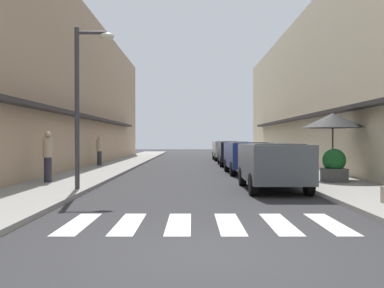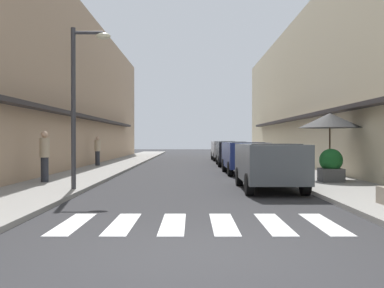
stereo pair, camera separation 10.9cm
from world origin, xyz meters
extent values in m
plane|color=#2B2B2D|center=(0.00, 17.47, 0.00)|extent=(96.08, 96.08, 0.00)
cube|color=gray|center=(-4.71, 17.47, 0.06)|extent=(2.71, 61.14, 0.12)
cube|color=gray|center=(4.71, 17.47, 0.06)|extent=(2.71, 61.14, 0.12)
cube|color=tan|center=(-8.57, 18.65, 4.50)|extent=(5.00, 41.30, 9.00)
cube|color=#332D2D|center=(-5.82, 18.65, 2.80)|extent=(0.50, 28.91, 0.16)
cube|color=beige|center=(8.57, 18.65, 4.44)|extent=(5.00, 41.30, 8.89)
cube|color=#332D2D|center=(5.82, 18.65, 2.80)|extent=(0.50, 28.91, 0.16)
cube|color=silver|center=(-2.38, 2.22, 0.01)|extent=(0.45, 2.20, 0.01)
cube|color=silver|center=(-1.43, 2.22, 0.01)|extent=(0.45, 2.20, 0.01)
cube|color=silver|center=(-0.48, 2.22, 0.01)|extent=(0.45, 2.20, 0.01)
cube|color=silver|center=(0.47, 2.22, 0.01)|extent=(0.45, 2.20, 0.01)
cube|color=silver|center=(1.42, 2.22, 0.01)|extent=(0.45, 2.20, 0.01)
cube|color=silver|center=(2.38, 2.22, 0.01)|extent=(0.45, 2.20, 0.01)
cube|color=#4C5156|center=(2.31, 7.78, 0.89)|extent=(1.76, 4.07, 1.13)
cube|color=black|center=(2.31, 7.58, 1.19)|extent=(1.47, 2.28, 0.56)
cylinder|color=black|center=(1.52, 9.12, 0.32)|extent=(0.22, 0.64, 0.64)
cylinder|color=black|center=(3.11, 9.12, 0.32)|extent=(0.22, 0.64, 0.64)
cylinder|color=black|center=(1.51, 6.44, 0.32)|extent=(0.22, 0.64, 0.64)
cylinder|color=black|center=(3.10, 6.44, 0.32)|extent=(0.22, 0.64, 0.64)
cube|color=navy|center=(2.31, 14.36, 0.89)|extent=(1.83, 4.05, 1.13)
cube|color=black|center=(2.31, 14.16, 1.19)|extent=(1.52, 2.28, 0.56)
cylinder|color=black|center=(1.49, 15.67, 0.32)|extent=(0.23, 0.64, 0.64)
cylinder|color=black|center=(3.08, 15.70, 0.32)|extent=(0.23, 0.64, 0.64)
cylinder|color=black|center=(1.54, 13.02, 0.32)|extent=(0.23, 0.64, 0.64)
cylinder|color=black|center=(3.13, 13.05, 0.32)|extent=(0.23, 0.64, 0.64)
cube|color=black|center=(2.31, 20.78, 0.89)|extent=(1.81, 4.37, 1.13)
cube|color=black|center=(2.31, 20.57, 1.19)|extent=(1.50, 2.46, 0.56)
cylinder|color=black|center=(1.53, 22.23, 0.32)|extent=(0.23, 0.64, 0.64)
cylinder|color=black|center=(3.12, 22.21, 0.32)|extent=(0.23, 0.64, 0.64)
cylinder|color=black|center=(1.49, 19.36, 0.32)|extent=(0.23, 0.64, 0.64)
cylinder|color=black|center=(3.08, 19.34, 0.32)|extent=(0.23, 0.64, 0.64)
cube|color=silver|center=(2.31, 27.39, 0.89)|extent=(1.80, 3.98, 1.13)
cube|color=black|center=(2.31, 27.19, 1.19)|extent=(1.50, 2.23, 0.56)
cylinder|color=black|center=(1.50, 28.68, 0.32)|extent=(0.23, 0.64, 0.64)
cylinder|color=black|center=(3.09, 28.70, 0.32)|extent=(0.23, 0.64, 0.64)
cylinder|color=black|center=(1.53, 26.07, 0.32)|extent=(0.23, 0.64, 0.64)
cylinder|color=black|center=(3.12, 26.09, 0.32)|extent=(0.23, 0.64, 0.64)
cylinder|color=#38383D|center=(-3.67, 7.10, 2.53)|extent=(0.14, 0.14, 4.82)
cylinder|color=#38383D|center=(-3.22, 7.10, 4.79)|extent=(0.90, 0.10, 0.10)
ellipsoid|color=beige|center=(-2.77, 7.10, 4.69)|extent=(0.44, 0.28, 0.20)
cylinder|color=#262626|center=(5.02, 10.35, 0.15)|extent=(0.48, 0.48, 0.06)
cylinder|color=#4C3823|center=(5.02, 10.35, 1.21)|extent=(0.06, 0.06, 2.19)
cone|color=black|center=(5.02, 10.35, 2.31)|extent=(2.31, 2.31, 0.55)
cube|color=#4C4C4C|center=(4.74, 9.29, 0.36)|extent=(0.76, 0.76, 0.47)
sphere|color=#195623|center=(4.74, 9.29, 0.87)|extent=(0.81, 0.81, 0.81)
cylinder|color=#282B33|center=(-5.24, 9.20, 0.55)|extent=(0.26, 0.26, 0.86)
cylinder|color=tan|center=(-5.24, 9.20, 1.32)|extent=(0.34, 0.34, 0.68)
sphere|color=tan|center=(-5.24, 9.20, 1.77)|extent=(0.23, 0.23, 0.23)
cylinder|color=#282B33|center=(-5.49, 18.91, 0.52)|extent=(0.26, 0.26, 0.81)
cylinder|color=tan|center=(-5.49, 18.91, 1.25)|extent=(0.34, 0.34, 0.64)
sphere|color=tan|center=(-5.49, 18.91, 1.68)|extent=(0.22, 0.22, 0.22)
camera|label=1|loc=(-0.23, -6.06, 1.60)|focal=41.21mm
camera|label=2|loc=(-0.12, -6.06, 1.60)|focal=41.21mm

